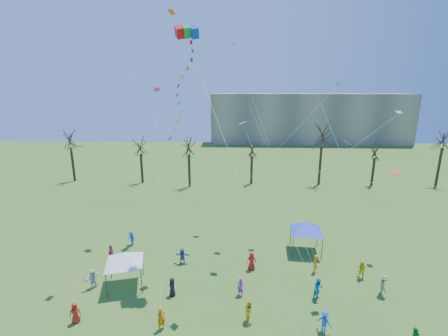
{
  "coord_description": "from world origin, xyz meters",
  "views": [
    {
      "loc": [
        -0.63,
        -17.4,
        16.81
      ],
      "look_at": [
        -1.47,
        5.0,
        11.0
      ],
      "focal_mm": 25.0,
      "sensor_mm": 36.0,
      "label": 1
    }
  ],
  "objects_px": {
    "distant_building": "(308,118)",
    "big_box_kite": "(185,93)",
    "canopy_tent_blue": "(307,227)",
    "canopy_tent_white": "(124,258)"
  },
  "relations": [
    {
      "from": "canopy_tent_blue",
      "to": "big_box_kite",
      "type": "bearing_deg",
      "value": -158.18
    },
    {
      "from": "big_box_kite",
      "to": "canopy_tent_white",
      "type": "distance_m",
      "value": 14.81
    },
    {
      "from": "distant_building",
      "to": "big_box_kite",
      "type": "distance_m",
      "value": 79.15
    },
    {
      "from": "big_box_kite",
      "to": "canopy_tent_blue",
      "type": "relative_size",
      "value": 5.46
    },
    {
      "from": "canopy_tent_white",
      "to": "big_box_kite",
      "type": "bearing_deg",
      "value": 19.73
    },
    {
      "from": "distant_building",
      "to": "big_box_kite",
      "type": "height_order",
      "value": "big_box_kite"
    },
    {
      "from": "distant_building",
      "to": "canopy_tent_blue",
      "type": "relative_size",
      "value": 13.62
    },
    {
      "from": "big_box_kite",
      "to": "canopy_tent_white",
      "type": "bearing_deg",
      "value": -160.27
    },
    {
      "from": "big_box_kite",
      "to": "canopy_tent_white",
      "type": "height_order",
      "value": "big_box_kite"
    },
    {
      "from": "big_box_kite",
      "to": "canopy_tent_blue",
      "type": "distance_m",
      "value": 18.38
    }
  ]
}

